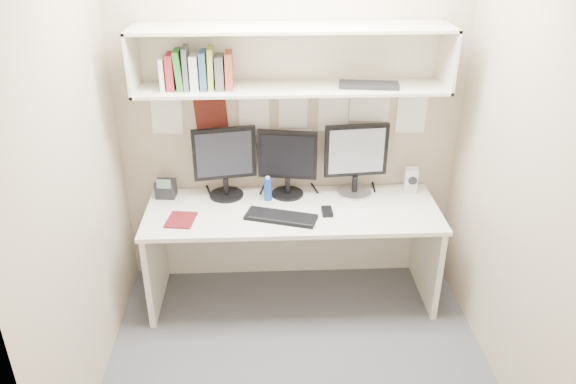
{
  "coord_description": "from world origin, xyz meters",
  "views": [
    {
      "loc": [
        -0.18,
        -2.71,
        2.57
      ],
      "look_at": [
        -0.04,
        0.35,
        1.01
      ],
      "focal_mm": 35.0,
      "sensor_mm": 36.0,
      "label": 1
    }
  ],
  "objects_px": {
    "keyboard": "(281,217)",
    "maroon_notebook": "(181,220)",
    "desk_phone": "(166,189)",
    "monitor_left": "(225,160)",
    "monitor_center": "(287,161)",
    "speaker": "(411,180)",
    "monitor_right": "(356,157)",
    "desk": "(292,253)"
  },
  "relations": [
    {
      "from": "desk",
      "to": "desk_phone",
      "type": "xyz_separation_m",
      "value": [
        -0.89,
        0.22,
        0.43
      ]
    },
    {
      "from": "maroon_notebook",
      "to": "monitor_left",
      "type": "bearing_deg",
      "value": 59.63
    },
    {
      "from": "desk",
      "to": "monitor_right",
      "type": "bearing_deg",
      "value": 25.73
    },
    {
      "from": "monitor_left",
      "to": "keyboard",
      "type": "bearing_deg",
      "value": -53.33
    },
    {
      "from": "monitor_center",
      "to": "desk_phone",
      "type": "distance_m",
      "value": 0.88
    },
    {
      "from": "monitor_right",
      "to": "desk_phone",
      "type": "height_order",
      "value": "monitor_right"
    },
    {
      "from": "monitor_right",
      "to": "keyboard",
      "type": "height_order",
      "value": "monitor_right"
    },
    {
      "from": "monitor_left",
      "to": "maroon_notebook",
      "type": "height_order",
      "value": "monitor_left"
    },
    {
      "from": "speaker",
      "to": "desk_phone",
      "type": "height_order",
      "value": "speaker"
    },
    {
      "from": "monitor_left",
      "to": "speaker",
      "type": "distance_m",
      "value": 1.34
    },
    {
      "from": "keyboard",
      "to": "maroon_notebook",
      "type": "relative_size",
      "value": 2.18
    },
    {
      "from": "monitor_right",
      "to": "keyboard",
      "type": "bearing_deg",
      "value": -152.32
    },
    {
      "from": "monitor_center",
      "to": "keyboard",
      "type": "relative_size",
      "value": 1.02
    },
    {
      "from": "keyboard",
      "to": "monitor_center",
      "type": "bearing_deg",
      "value": 98.38
    },
    {
      "from": "keyboard",
      "to": "desk_phone",
      "type": "relative_size",
      "value": 2.9
    },
    {
      "from": "maroon_notebook",
      "to": "keyboard",
      "type": "bearing_deg",
      "value": 7.94
    },
    {
      "from": "monitor_left",
      "to": "speaker",
      "type": "height_order",
      "value": "monitor_left"
    },
    {
      "from": "monitor_left",
      "to": "monitor_center",
      "type": "height_order",
      "value": "monitor_left"
    },
    {
      "from": "monitor_left",
      "to": "maroon_notebook",
      "type": "xyz_separation_m",
      "value": [
        -0.28,
        -0.35,
        -0.27
      ]
    },
    {
      "from": "monitor_left",
      "to": "keyboard",
      "type": "relative_size",
      "value": 1.09
    },
    {
      "from": "monitor_center",
      "to": "desk_phone",
      "type": "height_order",
      "value": "monitor_center"
    },
    {
      "from": "desk",
      "to": "monitor_right",
      "type": "relative_size",
      "value": 3.85
    },
    {
      "from": "monitor_left",
      "to": "desk_phone",
      "type": "xyz_separation_m",
      "value": [
        -0.43,
        0.0,
        -0.21
      ]
    },
    {
      "from": "monitor_left",
      "to": "monitor_right",
      "type": "bearing_deg",
      "value": -10.01
    },
    {
      "from": "monitor_center",
      "to": "maroon_notebook",
      "type": "distance_m",
      "value": 0.84
    },
    {
      "from": "monitor_center",
      "to": "monitor_left",
      "type": "bearing_deg",
      "value": -169.85
    },
    {
      "from": "desk_phone",
      "to": "monitor_left",
      "type": "bearing_deg",
      "value": 4.98
    },
    {
      "from": "speaker",
      "to": "maroon_notebook",
      "type": "distance_m",
      "value": 1.65
    },
    {
      "from": "monitor_right",
      "to": "desk_phone",
      "type": "bearing_deg",
      "value": 174.29
    },
    {
      "from": "desk_phone",
      "to": "desk",
      "type": "bearing_deg",
      "value": -8.86
    },
    {
      "from": "monitor_right",
      "to": "maroon_notebook",
      "type": "xyz_separation_m",
      "value": [
        -1.2,
        -0.35,
        -0.27
      ]
    },
    {
      "from": "desk",
      "to": "speaker",
      "type": "relative_size",
      "value": 11.07
    },
    {
      "from": "monitor_right",
      "to": "desk_phone",
      "type": "relative_size",
      "value": 3.21
    },
    {
      "from": "monitor_right",
      "to": "maroon_notebook",
      "type": "bearing_deg",
      "value": -169.3
    },
    {
      "from": "monitor_left",
      "to": "monitor_right",
      "type": "distance_m",
      "value": 0.92
    },
    {
      "from": "monitor_left",
      "to": "maroon_notebook",
      "type": "relative_size",
      "value": 2.37
    },
    {
      "from": "monitor_left",
      "to": "maroon_notebook",
      "type": "bearing_deg",
      "value": -138.58
    },
    {
      "from": "monitor_center",
      "to": "maroon_notebook",
      "type": "xyz_separation_m",
      "value": [
        -0.72,
        -0.35,
        -0.26
      ]
    },
    {
      "from": "monitor_right",
      "to": "monitor_left",
      "type": "bearing_deg",
      "value": 174.3
    },
    {
      "from": "desk",
      "to": "desk_phone",
      "type": "relative_size",
      "value": 12.35
    },
    {
      "from": "monitor_left",
      "to": "monitor_right",
      "type": "relative_size",
      "value": 0.98
    },
    {
      "from": "keyboard",
      "to": "desk_phone",
      "type": "height_order",
      "value": "desk_phone"
    }
  ]
}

